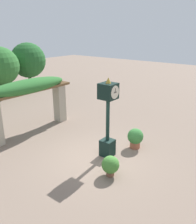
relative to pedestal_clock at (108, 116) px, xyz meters
The scene contains 5 objects.
ground_plane 1.82m from the pedestal_clock, 151.75° to the left, with size 60.00×60.00×0.00m, color #7F6B5B.
pedestal_clock is the anchor object (origin of this frame).
pergola 4.58m from the pedestal_clock, 94.72° to the left, with size 5.09×1.12×2.76m.
potted_plant_near_left 1.93m from the pedestal_clock, 23.84° to the right, with size 0.71×0.71×0.91m.
potted_plant_near_right 2.00m from the pedestal_clock, 139.89° to the right, with size 0.65×0.65×0.77m.
Camera 1 is at (-6.89, -5.38, 5.07)m, focal length 38.00 mm.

